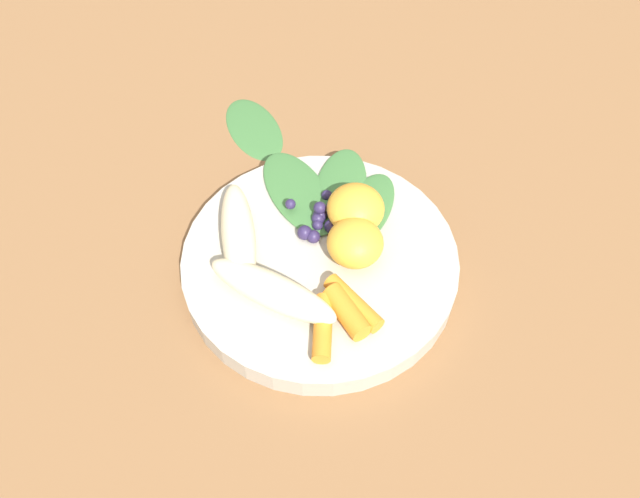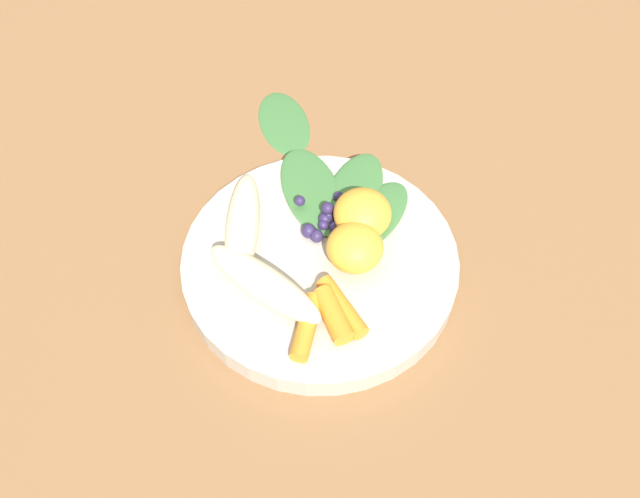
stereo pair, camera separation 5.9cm
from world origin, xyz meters
The scene contains 14 objects.
ground_plane centered at (0.00, 0.00, 0.00)m, with size 2.40×2.40×0.00m, color brown.
bowl centered at (0.00, 0.00, 0.01)m, with size 0.26×0.26×0.02m, color #B2AD9E.
banana_peeled_left centered at (-0.06, 0.00, 0.04)m, with size 0.12×0.03×0.03m, color beige.
banana_peeled_right centered at (-0.04, 0.06, 0.04)m, with size 0.12×0.03×0.03m, color beige.
orange_segment_near centered at (0.05, 0.00, 0.04)m, with size 0.05×0.05×0.04m, color #F4A833.
orange_segment_far centered at (0.02, -0.02, 0.04)m, with size 0.05×0.05×0.04m, color #F4A833.
carrot_front centered at (-0.06, -0.05, 0.03)m, with size 0.02×0.02×0.06m, color orange.
carrot_mid_left centered at (-0.04, -0.06, 0.03)m, with size 0.02×0.02×0.05m, color orange.
carrot_mid_right centered at (-0.02, -0.06, 0.03)m, with size 0.02×0.02×0.06m, color orange.
blueberry_pile centered at (0.03, 0.02, 0.03)m, with size 0.06×0.06×0.02m.
kale_leaf_left centered at (0.07, 0.00, 0.03)m, with size 0.10×0.05×0.01m, color #3D7038.
kale_leaf_right centered at (0.07, 0.04, 0.03)m, with size 0.12×0.05×0.01m, color #3D7038.
kale_leaf_rear centered at (0.04, 0.06, 0.03)m, with size 0.12×0.06×0.01m, color #3D7038.
kale_leaf_stray centered at (0.10, 0.18, 0.00)m, with size 0.11×0.06×0.01m, color #3D7038.
Camera 2 is at (-0.22, -0.27, 0.51)m, focal length 36.14 mm.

